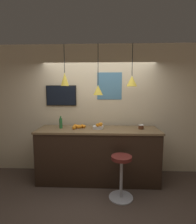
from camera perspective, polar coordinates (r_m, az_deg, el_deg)
ground_plane at (r=3.38m, az=-0.57°, el=-26.86°), size 14.00×14.00×0.00m
back_wall at (r=4.02m, az=0.28°, el=0.85°), size 8.00×0.06×2.90m
service_counter at (r=3.76m, az=0.00°, el=-13.71°), size 2.49×0.73×1.10m
bar_stool at (r=3.22m, az=7.62°, el=-18.56°), size 0.43×0.43×0.77m
fruit_bowl at (r=3.61m, az=0.24°, el=-4.66°), size 0.23×0.23×0.14m
orange_pile at (r=3.68m, az=-6.48°, el=-4.71°), size 0.27×0.27×0.08m
juice_bottle at (r=3.72m, az=-12.06°, el=-3.57°), size 0.06×0.06×0.26m
spread_jar at (r=3.69m, az=13.86°, el=-4.74°), size 0.11×0.11×0.09m
pendant_lamp_left at (r=3.64m, az=-10.80°, el=10.49°), size 0.17×0.17×0.83m
pendant_lamp_middle at (r=3.54m, az=0.02°, el=7.28°), size 0.20×0.20×1.01m
pendant_lamp_right at (r=3.58m, az=11.00°, el=9.93°), size 0.21×0.21×0.84m
mounted_tv at (r=4.06m, az=-11.92°, el=5.29°), size 0.68×0.04×0.45m
wall_poster at (r=3.95m, az=3.77°, el=8.44°), size 0.55×0.01×0.60m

